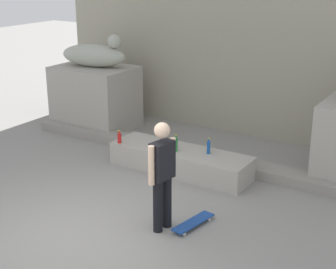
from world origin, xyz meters
The scene contains 11 objects.
ground_plane centered at (0.00, 0.00, 0.00)m, with size 40.00×40.00×0.00m, color gray.
facade_wall centered at (0.00, 5.79, 2.68)m, with size 9.57×0.60×5.36m, color #9B9683.
pedestal_left centered at (-3.14, 4.21, 0.73)m, with size 1.81×1.34×1.45m, color #A39E93.
statue_reclining_left centered at (-3.11, 4.21, 1.73)m, with size 1.68×0.87×0.78m.
ledge_block centered at (0.00, 2.89, 0.22)m, with size 2.74×0.81×0.44m, color #A39E93.
skater centered at (0.89, 0.88, 0.92)m, with size 0.26×0.53×1.67m.
skateboard centered at (1.25, 1.19, 0.06)m, with size 0.33×0.82×0.08m.
bottle_green centered at (-0.03, 2.77, 0.58)m, with size 0.07×0.07×0.33m.
bottle_blue centered at (0.54, 2.98, 0.57)m, with size 0.07×0.07×0.31m.
bottle_red centered at (-1.19, 2.57, 0.54)m, with size 0.08×0.08×0.26m.
stair_step centered at (0.00, 3.52, 0.10)m, with size 8.10×0.50×0.19m, color gray.
Camera 1 is at (4.58, -4.79, 3.83)m, focal length 54.52 mm.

